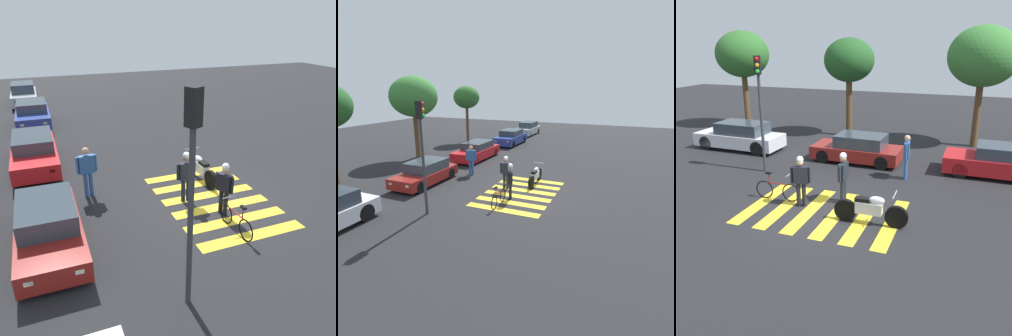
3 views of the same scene
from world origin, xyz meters
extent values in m
plane|color=#232326|center=(0.00, 0.00, 0.00)|extent=(60.00, 60.00, 0.00)
cylinder|color=black|center=(2.42, -0.24, 0.35)|extent=(0.70, 0.16, 0.69)
cylinder|color=black|center=(0.86, -0.29, 0.35)|extent=(0.70, 0.16, 0.69)
cube|color=silver|center=(1.59, -0.27, 0.53)|extent=(0.81, 0.30, 0.36)
ellipsoid|color=silver|center=(1.82, -0.26, 0.80)|extent=(0.49, 0.25, 0.24)
cube|color=black|center=(1.39, -0.27, 0.77)|extent=(0.45, 0.25, 0.12)
cylinder|color=#A5A5AD|center=(2.34, -0.25, 1.05)|extent=(0.05, 0.62, 0.04)
torus|color=black|center=(-1.35, 0.37, 0.32)|extent=(0.65, 0.06, 0.65)
torus|color=black|center=(-2.36, 0.34, 0.32)|extent=(0.65, 0.06, 0.65)
cylinder|color=maroon|center=(-1.85, 0.35, 0.60)|extent=(0.78, 0.07, 0.04)
cylinder|color=maroon|center=(-2.15, 0.34, 0.77)|extent=(0.03, 0.03, 0.34)
cube|color=black|center=(-2.15, 0.34, 0.95)|extent=(0.20, 0.11, 0.06)
cylinder|color=#99999E|center=(-1.45, 0.37, 0.92)|extent=(0.04, 0.46, 0.03)
cylinder|color=#1E232D|center=(0.34, 1.03, 0.41)|extent=(0.14, 0.14, 0.82)
cylinder|color=#1E232D|center=(0.34, 0.85, 0.41)|extent=(0.14, 0.14, 0.82)
cube|color=#1E232D|center=(0.34, 0.94, 1.11)|extent=(0.21, 0.48, 0.58)
sphere|color=#8C664C|center=(0.34, 0.94, 1.55)|extent=(0.22, 0.22, 0.22)
cylinder|color=#1E232D|center=(0.35, 1.22, 1.11)|extent=(0.09, 0.09, 0.55)
cylinder|color=#1E232D|center=(0.33, 0.65, 1.11)|extent=(0.09, 0.09, 0.55)
sphere|color=white|center=(0.34, 0.94, 1.65)|extent=(0.23, 0.23, 0.23)
cylinder|color=black|center=(-0.95, 0.15, 0.40)|extent=(0.14, 0.14, 0.80)
cylinder|color=black|center=(-0.78, 0.22, 0.40)|extent=(0.14, 0.14, 0.80)
cube|color=black|center=(-0.86, 0.19, 1.09)|extent=(0.51, 0.37, 0.57)
sphere|color=tan|center=(-0.86, 0.19, 1.52)|extent=(0.22, 0.22, 0.22)
cylinder|color=black|center=(-1.12, 0.08, 1.09)|extent=(0.09, 0.09, 0.54)
cylinder|color=black|center=(-0.60, 0.30, 1.09)|extent=(0.09, 0.09, 0.54)
sphere|color=white|center=(-0.86, 0.19, 1.62)|extent=(0.23, 0.23, 0.23)
cylinder|color=#2D5999|center=(1.88, 3.99, 0.44)|extent=(0.14, 0.14, 0.89)
cylinder|color=#2D5999|center=(1.90, 3.81, 0.44)|extent=(0.14, 0.14, 0.89)
cube|color=#2D5999|center=(1.89, 3.90, 1.20)|extent=(0.25, 0.53, 0.63)
sphere|color=tan|center=(1.89, 3.90, 1.68)|extent=(0.24, 0.24, 0.24)
cylinder|color=#2D5999|center=(1.86, 4.20, 1.20)|extent=(0.09, 0.09, 0.60)
cylinder|color=#2D5999|center=(1.92, 3.59, 1.20)|extent=(0.09, 0.09, 0.60)
cube|color=yellow|center=(-2.25, 0.00, 0.00)|extent=(0.45, 3.41, 0.01)
cube|color=yellow|center=(-1.35, 0.00, 0.00)|extent=(0.45, 3.41, 0.01)
cube|color=yellow|center=(-0.45, 0.00, 0.00)|extent=(0.45, 3.41, 0.01)
cube|color=yellow|center=(0.45, 0.00, 0.00)|extent=(0.45, 3.41, 0.01)
cube|color=yellow|center=(1.35, 0.00, 0.00)|extent=(0.45, 3.41, 0.01)
cube|color=yellow|center=(2.25, 0.00, 0.00)|extent=(0.45, 3.41, 0.01)
cylinder|color=black|center=(-8.39, 4.62, 0.36)|extent=(0.72, 0.23, 0.72)
cylinder|color=black|center=(-8.37, 6.07, 0.36)|extent=(0.72, 0.23, 0.72)
cylinder|color=black|center=(-5.37, 4.58, 0.36)|extent=(0.72, 0.23, 0.72)
cylinder|color=black|center=(-5.35, 6.03, 0.36)|extent=(0.72, 0.23, 0.72)
cube|color=silver|center=(-6.87, 5.32, 0.51)|extent=(4.47, 1.73, 0.63)
cube|color=#333D47|center=(-6.65, 5.32, 1.11)|extent=(2.42, 1.50, 0.57)
cube|color=#F2EDCC|center=(-9.06, 4.82, 0.61)|extent=(0.08, 0.20, 0.12)
cube|color=#F2EDCC|center=(-9.05, 5.88, 0.61)|extent=(0.08, 0.20, 0.12)
cylinder|color=black|center=(-2.01, 4.68, 0.30)|extent=(0.61, 0.23, 0.61)
cylinder|color=black|center=(-1.99, 6.15, 0.30)|extent=(0.61, 0.23, 0.61)
cylinder|color=black|center=(0.71, 4.64, 0.30)|extent=(0.61, 0.23, 0.61)
cylinder|color=black|center=(0.73, 6.11, 0.30)|extent=(0.61, 0.23, 0.61)
cube|color=maroon|center=(-0.64, 5.39, 0.45)|extent=(4.02, 1.74, 0.56)
cube|color=#333D47|center=(-0.44, 5.39, 0.99)|extent=(2.18, 1.52, 0.54)
cube|color=#F2EDCC|center=(-2.61, 4.88, 0.53)|extent=(0.08, 0.20, 0.12)
cube|color=#F2EDCC|center=(-2.59, 5.96, 0.53)|extent=(0.08, 0.20, 0.12)
cylinder|color=black|center=(3.91, 4.75, 0.31)|extent=(0.62, 0.23, 0.62)
cylinder|color=black|center=(3.93, 6.28, 0.31)|extent=(0.62, 0.23, 0.62)
cube|color=red|center=(5.42, 5.50, 0.49)|extent=(4.44, 1.82, 0.63)
cube|color=#333D47|center=(5.65, 5.49, 1.05)|extent=(2.40, 1.58, 0.49)
cube|color=#F2EDCC|center=(3.25, 4.96, 0.58)|extent=(0.08, 0.20, 0.12)
cube|color=#F2EDCC|center=(3.27, 6.09, 0.58)|extent=(0.08, 0.20, 0.12)
cylinder|color=#38383D|center=(-3.85, 2.77, 1.99)|extent=(0.12, 0.12, 3.99)
cube|color=black|center=(-3.85, 2.77, 4.34)|extent=(0.32, 0.32, 0.70)
sphere|color=red|center=(-3.80, 2.66, 4.57)|extent=(0.16, 0.16, 0.16)
sphere|color=orange|center=(-3.80, 2.66, 4.34)|extent=(0.16, 0.16, 0.16)
sphere|color=green|center=(-3.80, 2.66, 4.11)|extent=(0.16, 0.16, 0.16)
cylinder|color=brown|center=(-9.51, 9.95, 1.64)|extent=(0.34, 0.34, 3.28)
ellipsoid|color=#2D6628|center=(-9.51, 9.95, 4.49)|extent=(3.22, 3.22, 2.73)
cylinder|color=brown|center=(-2.61, 9.95, 1.60)|extent=(0.35, 0.35, 3.20)
ellipsoid|color=#235623|center=(-2.61, 9.95, 4.25)|extent=(2.79, 2.79, 2.37)
cylinder|color=brown|center=(4.31, 9.95, 1.62)|extent=(0.34, 0.34, 3.23)
ellipsoid|color=#387A33|center=(4.31, 9.95, 4.52)|extent=(3.44, 3.44, 2.92)
camera|label=1|loc=(-9.11, 5.35, 5.75)|focal=37.28mm
camera|label=2|loc=(-12.87, -4.71, 5.18)|focal=30.78mm
camera|label=3|loc=(4.24, -9.71, 5.15)|focal=38.86mm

